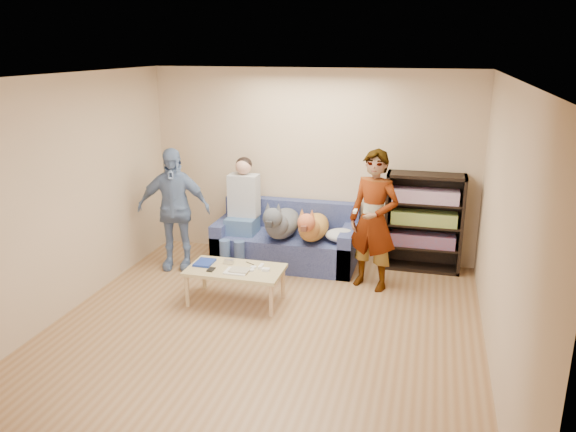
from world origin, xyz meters
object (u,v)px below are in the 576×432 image
(person_standing_left, at_px, (174,209))
(dog_tan, at_px, (312,227))
(coffee_table, at_px, (235,272))
(sofa, at_px, (287,243))
(bookshelf, at_px, (424,220))
(camera_silver, at_px, (229,262))
(notebook_blue, at_px, (205,263))
(person_standing_right, at_px, (374,221))
(dog_gray, at_px, (281,223))
(person_seated, at_px, (242,208))

(person_standing_left, relative_size, dog_tan, 1.42)
(coffee_table, bearing_deg, person_standing_left, 144.12)
(sofa, xyz_separation_m, bookshelf, (1.80, 0.23, 0.40))
(sofa, height_order, dog_tan, dog_tan)
(camera_silver, height_order, dog_tan, dog_tan)
(notebook_blue, distance_m, bookshelf, 2.91)
(notebook_blue, height_order, sofa, sofa)
(camera_silver, distance_m, bookshelf, 2.64)
(sofa, bearing_deg, person_standing_right, -23.54)
(sofa, relative_size, bookshelf, 1.46)
(bookshelf, bearing_deg, person_standing_right, -127.18)
(sofa, relative_size, dog_tan, 1.66)
(sofa, distance_m, bookshelf, 1.86)
(notebook_blue, height_order, dog_tan, dog_tan)
(camera_silver, xyz_separation_m, sofa, (0.37, 1.25, -0.16))
(camera_silver, distance_m, dog_gray, 1.10)
(person_standing_right, xyz_separation_m, bookshelf, (0.58, 0.77, -0.18))
(sofa, height_order, dog_gray, dog_gray)
(dog_tan, xyz_separation_m, bookshelf, (1.40, 0.46, 0.06))
(sofa, height_order, person_seated, person_seated)
(person_standing_right, height_order, sofa, person_standing_right)
(person_standing_right, distance_m, sofa, 1.45)
(dog_gray, relative_size, bookshelf, 0.96)
(dog_tan, relative_size, bookshelf, 0.88)
(person_seated, relative_size, bookshelf, 1.13)
(person_standing_left, relative_size, notebook_blue, 6.26)
(dog_tan, bearing_deg, person_standing_right, -20.81)
(person_seated, bearing_deg, person_standing_left, -152.85)
(dog_gray, xyz_separation_m, bookshelf, (1.82, 0.46, 0.04))
(dog_gray, xyz_separation_m, coffee_table, (-0.24, -1.14, -0.26))
(dog_tan, bearing_deg, coffee_table, -119.93)
(notebook_blue, bearing_deg, bookshelf, 32.27)
(coffee_table, bearing_deg, notebook_blue, 172.87)
(notebook_blue, bearing_deg, person_standing_left, 133.75)
(person_seated, distance_m, dog_gray, 0.60)
(coffee_table, bearing_deg, camera_silver, 135.00)
(notebook_blue, relative_size, sofa, 0.14)
(dog_gray, height_order, dog_tan, dog_gray)
(dog_tan, bearing_deg, bookshelf, 18.06)
(person_standing_right, relative_size, notebook_blue, 6.61)
(dog_gray, distance_m, dog_tan, 0.42)
(dog_tan, bearing_deg, person_standing_left, -170.02)
(bookshelf, bearing_deg, dog_gray, -165.86)
(coffee_table, distance_m, bookshelf, 2.62)
(person_standing_left, bearing_deg, dog_tan, -2.62)
(coffee_table, bearing_deg, bookshelf, 37.91)
(person_standing_right, distance_m, dog_tan, 0.91)
(camera_silver, bearing_deg, sofa, 73.26)
(dog_tan, relative_size, coffee_table, 1.04)
(person_standing_left, xyz_separation_m, bookshelf, (3.20, 0.77, -0.13))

